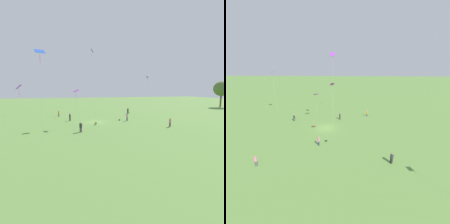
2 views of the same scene
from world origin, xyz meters
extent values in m
plane|color=#5B843D|center=(0.00, 0.00, 0.00)|extent=(240.00, 240.00, 0.00)
cylinder|color=brown|center=(-20.19, 55.79, 2.64)|extent=(0.61, 0.61, 5.28)
sphere|color=#516B33|center=(-20.19, 55.79, 7.58)|extent=(6.13, 6.13, 6.13)
cylinder|color=#4C4C51|center=(8.55, 13.22, 0.40)|extent=(0.47, 0.47, 0.80)
cylinder|color=pink|center=(8.55, 13.22, 1.13)|extent=(0.55, 0.55, 0.66)
sphere|color=#A87A56|center=(8.55, 13.22, 1.58)|extent=(0.24, 0.24, 0.24)
cylinder|color=#232328|center=(-11.21, 11.78, 0.41)|extent=(0.45, 0.45, 0.83)
cylinder|color=#333338|center=(-11.21, 11.78, 1.12)|extent=(0.53, 0.53, 0.59)
sphere|color=brown|center=(-11.21, 11.78, 1.54)|extent=(0.24, 0.24, 0.24)
cylinder|color=#333D5B|center=(0.38, 7.33, 0.40)|extent=(0.39, 0.39, 0.80)
cylinder|color=pink|center=(0.38, 7.33, 1.18)|extent=(0.46, 0.46, 0.75)
sphere|color=#A87A56|center=(0.38, 7.33, 1.67)|extent=(0.24, 0.24, 0.24)
cylinder|color=#4C4C51|center=(8.44, -3.90, 0.39)|extent=(0.48, 0.48, 0.78)
cylinder|color=#333338|center=(8.44, -3.90, 1.14)|extent=(0.57, 0.57, 0.71)
sphere|color=beige|center=(8.44, -3.90, 1.61)|extent=(0.24, 0.24, 0.24)
cylinder|color=#4C4C51|center=(-10.43, -8.09, 0.39)|extent=(0.32, 0.32, 0.79)
cylinder|color=orange|center=(-10.43, -8.09, 1.11)|extent=(0.38, 0.38, 0.64)
sphere|color=tan|center=(-10.43, -8.09, 1.55)|extent=(0.24, 0.24, 0.24)
cylinder|color=#232328|center=(-3.04, -5.38, 0.46)|extent=(0.42, 0.42, 0.92)
cylinder|color=#333338|center=(-3.04, -5.38, 1.21)|extent=(0.49, 0.49, 0.58)
sphere|color=#A87A56|center=(-3.04, -5.38, 1.62)|extent=(0.24, 0.24, 0.24)
cube|color=black|center=(-20.04, 22.22, 11.62)|extent=(0.73, 0.60, 0.44)
cylinder|color=red|center=(-20.04, 22.22, 10.98)|extent=(0.04, 0.04, 0.86)
cylinder|color=silver|center=(-20.04, 22.22, 5.81)|extent=(0.01, 0.01, 11.62)
cube|color=purple|center=(-1.69, -0.24, 15.67)|extent=(0.87, 0.58, 0.68)
cylinder|color=orange|center=(-1.69, -0.24, 14.87)|extent=(0.04, 0.04, 1.10)
cylinder|color=silver|center=(-1.69, -0.24, 7.84)|extent=(0.01, 0.01, 15.67)
cube|color=purple|center=(2.69, -4.21, 6.91)|extent=(1.49, 1.45, 0.48)
cylinder|color=#E54C99|center=(2.69, -4.21, 5.66)|extent=(0.04, 0.04, 1.79)
cylinder|color=silver|center=(2.69, -4.21, 3.45)|extent=(0.01, 0.01, 6.91)
cube|color=blue|center=(14.93, -9.03, 11.68)|extent=(1.30, 1.39, 0.57)
cylinder|color=red|center=(14.93, -9.03, 10.80)|extent=(0.04, 0.04, 1.07)
cylinder|color=silver|center=(14.93, -9.03, 5.84)|extent=(0.01, 0.01, 11.68)
cube|color=purple|center=(-0.39, -15.05, 7.71)|extent=(1.48, 1.36, 0.83)
cylinder|color=red|center=(-0.39, -15.05, 6.56)|extent=(0.04, 0.04, 1.58)
cylinder|color=silver|center=(-0.39, -15.05, 3.86)|extent=(0.01, 0.01, 7.71)
cylinder|color=brown|center=(2.70, -0.34, 0.35)|extent=(0.66, 0.34, 0.32)
sphere|color=brown|center=(3.12, -0.33, 0.40)|extent=(0.29, 0.29, 0.29)
cylinder|color=brown|center=(2.70, -0.34, 0.10)|extent=(0.14, 0.14, 0.19)
cube|color=#262628|center=(-0.76, 5.87, 0.10)|extent=(0.44, 0.33, 0.21)
camera|label=1|loc=(37.80, -6.28, 7.17)|focal=28.00mm
camera|label=2|loc=(-4.05, 30.77, 14.50)|focal=24.00mm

